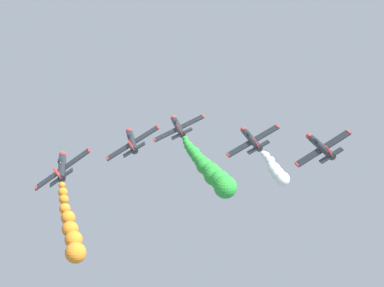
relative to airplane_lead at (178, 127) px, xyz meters
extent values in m
cylinder|color=#23282D|center=(0.01, -0.18, -0.03)|extent=(1.46, 9.00, 1.46)
cone|color=red|center=(0.01, 4.92, -0.03)|extent=(1.39, 1.20, 1.39)
cube|color=#23282D|center=(0.05, -0.58, -0.12)|extent=(8.44, 1.90, 4.00)
cylinder|color=red|center=(-4.13, -0.58, -2.04)|extent=(0.48, 1.40, 0.48)
cylinder|color=red|center=(4.23, -0.58, 1.80)|extent=(0.48, 1.40, 0.48)
cube|color=#23282D|center=(-0.01, -4.18, 0.02)|extent=(3.53, 1.20, 1.75)
cube|color=red|center=(-0.39, -4.28, 0.85)|extent=(0.80, 1.10, 1.51)
ellipsoid|color=black|center=(-0.19, 1.62, 0.42)|extent=(1.02, 2.20, 0.97)
sphere|color=green|center=(0.14, -6.88, -0.01)|extent=(0.96, 0.96, 0.96)
sphere|color=green|center=(0.02, -8.58, -0.06)|extent=(1.10, 1.10, 1.10)
sphere|color=green|center=(0.11, -10.29, -0.11)|extent=(1.43, 1.43, 1.43)
sphere|color=green|center=(0.25, -11.99, -0.22)|extent=(1.57, 1.57, 1.57)
sphere|color=green|center=(0.41, -13.69, -0.12)|extent=(1.83, 1.83, 1.83)
sphere|color=green|center=(0.56, -15.39, -0.24)|extent=(1.84, 1.84, 1.84)
sphere|color=green|center=(0.88, -17.10, -0.42)|extent=(2.04, 2.04, 2.04)
sphere|color=green|center=(1.04, -18.80, -0.45)|extent=(2.42, 2.42, 2.42)
sphere|color=green|center=(1.64, -20.50, -0.70)|extent=(2.59, 2.59, 2.59)
sphere|color=green|center=(1.71, -22.20, -0.72)|extent=(2.85, 2.85, 2.85)
sphere|color=green|center=(2.28, -23.90, -0.81)|extent=(2.82, 2.82, 2.82)
sphere|color=green|center=(2.63, -25.61, -1.15)|extent=(3.23, 3.23, 3.23)
cylinder|color=#23282D|center=(-8.70, -9.37, 0.77)|extent=(1.51, 9.00, 1.51)
cone|color=red|center=(-8.70, -4.27, 0.77)|extent=(1.43, 1.20, 1.43)
cube|color=#23282D|center=(-8.65, -9.77, 0.69)|extent=(8.00, 1.90, 4.85)
cylinder|color=red|center=(-12.61, -9.77, -1.66)|extent=(0.49, 1.40, 0.49)
cylinder|color=red|center=(-4.69, -9.77, 3.03)|extent=(0.49, 1.40, 0.49)
cube|color=#23282D|center=(-8.73, -13.37, 0.82)|extent=(3.36, 1.20, 2.09)
cube|color=red|center=(-9.19, -13.47, 1.60)|extent=(0.94, 1.10, 1.45)
ellipsoid|color=black|center=(-8.95, -7.57, 1.20)|extent=(1.05, 2.20, 1.01)
cylinder|color=#23282D|center=(10.75, -8.92, -0.12)|extent=(1.49, 9.00, 1.49)
cone|color=red|center=(10.75, -3.82, -0.12)|extent=(1.42, 1.20, 1.42)
cube|color=#23282D|center=(10.80, -9.32, -0.21)|extent=(8.16, 1.90, 4.58)
cylinder|color=red|center=(6.76, -9.32, -2.42)|extent=(0.49, 1.40, 0.49)
cylinder|color=red|center=(14.83, -9.32, 2.00)|extent=(0.49, 1.40, 0.49)
cube|color=#23282D|center=(10.73, -12.92, -0.07)|extent=(3.42, 1.20, 1.98)
cube|color=red|center=(10.29, -13.02, 0.73)|extent=(0.89, 1.10, 1.47)
ellipsoid|color=black|center=(10.51, -7.12, 0.32)|extent=(1.04, 2.20, 1.00)
sphere|color=white|center=(10.81, -15.56, -0.24)|extent=(0.89, 0.89, 0.89)
sphere|color=white|center=(10.72, -17.20, -0.01)|extent=(1.22, 1.22, 1.22)
sphere|color=white|center=(10.90, -18.84, -0.24)|extent=(1.44, 1.44, 1.44)
sphere|color=white|center=(10.74, -20.48, -0.41)|extent=(1.46, 1.46, 1.46)
sphere|color=white|center=(10.56, -22.12, -0.28)|extent=(1.82, 1.82, 1.82)
sphere|color=white|center=(10.62, -23.76, -0.47)|extent=(1.91, 1.91, 1.91)
sphere|color=white|center=(10.79, -25.41, -0.61)|extent=(2.04, 2.04, 2.04)
cylinder|color=#23282D|center=(-19.36, -17.93, 0.27)|extent=(1.53, 9.00, 1.53)
cone|color=red|center=(-19.36, -12.83, 0.27)|extent=(1.45, 1.20, 1.45)
cube|color=#23282D|center=(-19.30, -18.33, 0.18)|extent=(7.72, 1.90, 5.30)
cylinder|color=red|center=(-23.11, -18.33, -2.39)|extent=(0.50, 1.40, 0.50)
cylinder|color=red|center=(-15.49, -18.33, 2.76)|extent=(0.50, 1.40, 0.50)
cube|color=#23282D|center=(-19.39, -21.93, 0.31)|extent=(3.25, 1.20, 2.28)
cube|color=red|center=(-19.90, -22.03, 1.07)|extent=(1.01, 1.10, 1.40)
ellipsoid|color=black|center=(-19.63, -16.13, 0.68)|extent=(1.05, 2.20, 1.03)
sphere|color=orange|center=(-19.27, -24.90, 0.36)|extent=(0.90, 0.90, 0.90)
sphere|color=orange|center=(-19.15, -26.87, 0.14)|extent=(1.24, 1.24, 1.24)
sphere|color=orange|center=(-19.01, -28.83, -0.05)|extent=(1.24, 1.24, 1.24)
sphere|color=orange|center=(-18.89, -30.80, -0.48)|extent=(1.41, 1.41, 1.41)
sphere|color=orange|center=(-18.50, -32.77, -0.85)|extent=(1.76, 1.76, 1.76)
sphere|color=orange|center=(-18.29, -34.74, -1.46)|extent=(1.99, 1.99, 1.99)
sphere|color=orange|center=(-17.91, -36.70, -1.90)|extent=(2.12, 2.12, 2.12)
sphere|color=orange|center=(-17.73, -38.67, -2.59)|extent=(2.46, 2.46, 2.46)
cylinder|color=#23282D|center=(19.49, -17.10, 0.81)|extent=(1.51, 9.00, 1.51)
cone|color=red|center=(19.49, -12.00, 0.81)|extent=(1.43, 1.20, 1.43)
cube|color=#23282D|center=(19.54, -17.50, 0.73)|extent=(7.98, 1.90, 4.90)
cylinder|color=red|center=(15.60, -17.50, -1.64)|extent=(0.49, 1.40, 0.49)
cylinder|color=red|center=(23.48, -17.50, 3.10)|extent=(0.49, 1.40, 0.49)
cube|color=#23282D|center=(19.46, -21.10, 0.86)|extent=(3.35, 1.20, 2.11)
cube|color=red|center=(18.99, -21.20, 1.64)|extent=(0.94, 1.10, 1.44)
ellipsoid|color=black|center=(19.23, -15.30, 1.24)|extent=(1.05, 2.20, 1.01)
camera|label=1|loc=(-16.16, -107.10, 32.65)|focal=61.57mm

